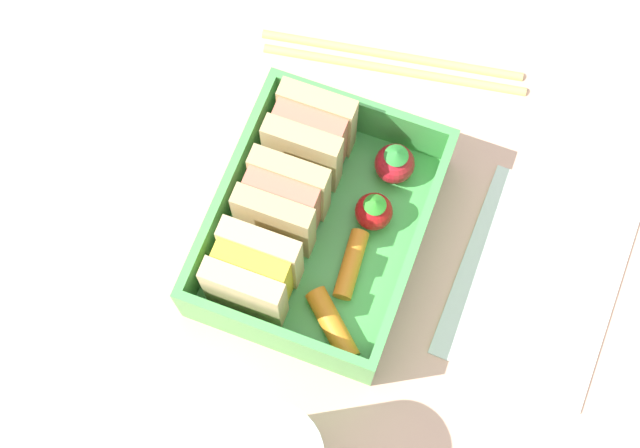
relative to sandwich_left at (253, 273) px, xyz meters
The scene contains 12 objects.
ground_plane 7.89cm from the sandwich_left, 27.25° to the right, with size 120.00×120.00×2.00cm, color #E3AE92.
bento_tray 6.92cm from the sandwich_left, 27.25° to the right, with size 17.36×13.67×1.20cm, color #4BA950.
bento_rim 5.92cm from the sandwich_left, 27.25° to the right, with size 17.36×13.67×4.18cm.
sandwich_left is the anchor object (origin of this frame).
sandwich_center_left 5.19cm from the sandwich_left, ahead, with size 4.27×5.34×6.23cm.
sandwich_center 10.37cm from the sandwich_left, ahead, with size 4.27×5.34×6.23cm.
carrot_stick_far_left 6.35cm from the sandwich_left, 98.62° to the right, with size 1.47×1.47×5.08cm, color orange.
carrot_stick_left 7.01cm from the sandwich_left, 57.87° to the right, with size 1.29×1.29×4.80cm, color orange.
strawberry_far_left 9.53cm from the sandwich_left, 38.03° to the right, with size 2.62×2.62×3.22cm.
strawberry_left 12.78cm from the sandwich_left, 28.04° to the right, with size 2.82×2.82×3.42cm.
chopstick_pair 20.75cm from the sandwich_left, ahead, with size 5.19×20.03×0.70cm.
folded_napkin 19.77cm from the sandwich_left, 68.12° to the right, with size 14.82×10.67×0.40cm, color silver.
Camera 1 is at (-18.64, -6.98, 59.60)cm, focal length 50.00 mm.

